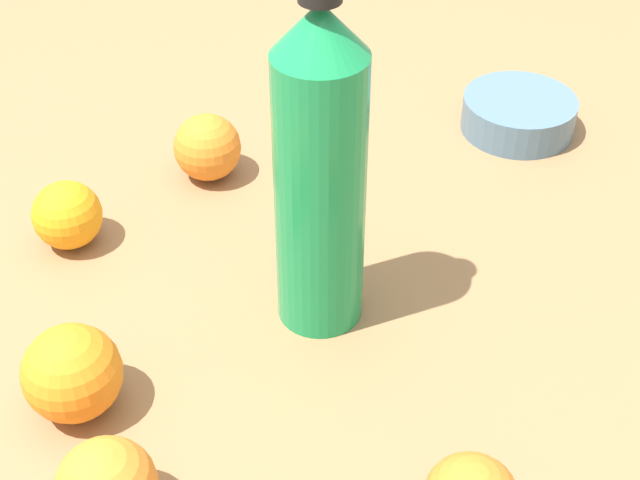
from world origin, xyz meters
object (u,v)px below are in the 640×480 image
object	(u,v)px
orange_3	(207,147)
orange_1	(72,373)
orange_4	(67,215)
water_bottle	(320,172)
ceramic_bowl	(519,114)

from	to	relation	value
orange_3	orange_1	bearing A→B (deg)	179.32
orange_1	orange_4	size ratio (longest dim) A/B	1.17
water_bottle	orange_3	size ratio (longest dim) A/B	4.54
water_bottle	orange_4	size ratio (longest dim) A/B	4.84
water_bottle	orange_4	distance (m)	0.28
orange_3	ceramic_bowl	bearing A→B (deg)	-62.85
orange_3	ceramic_bowl	size ratio (longest dim) A/B	0.55
orange_3	orange_4	bearing A→B (deg)	144.80
water_bottle	orange_1	world-z (taller)	water_bottle
orange_1	orange_4	world-z (taller)	orange_1
orange_3	orange_4	xyz separation A→B (m)	(-0.14, 0.10, -0.00)
water_bottle	orange_1	bearing A→B (deg)	-49.27
orange_4	water_bottle	bearing A→B (deg)	-99.09
orange_1	ceramic_bowl	bearing A→B (deg)	-33.14
ceramic_bowl	water_bottle	bearing A→B (deg)	155.24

